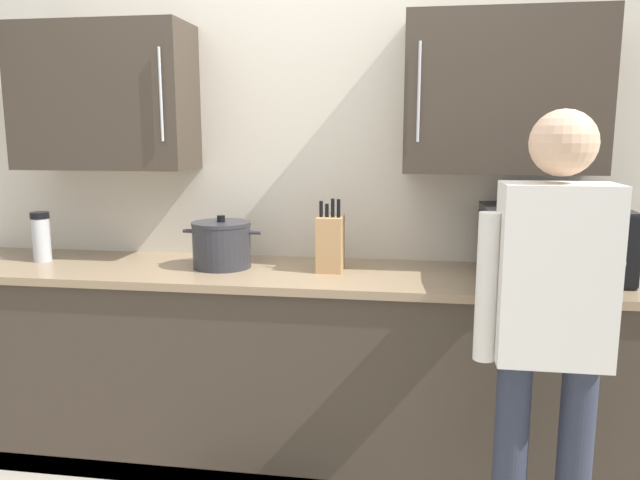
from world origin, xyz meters
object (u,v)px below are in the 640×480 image
(thermos_flask, at_px, (41,237))
(stock_pot, at_px, (222,245))
(microwave_oven, at_px, (545,243))
(person_figure, at_px, (551,319))
(knife_block, at_px, (330,243))

(thermos_flask, height_order, stock_pot, stock_pot)
(stock_pot, bearing_deg, microwave_oven, 0.62)
(microwave_oven, height_order, thermos_flask, microwave_oven)
(microwave_oven, height_order, stock_pot, microwave_oven)
(thermos_flask, height_order, person_figure, person_figure)
(microwave_oven, distance_m, stock_pot, 1.41)
(microwave_oven, bearing_deg, stock_pot, -179.38)
(person_figure, bearing_deg, microwave_oven, 80.55)
(knife_block, bearing_deg, stock_pot, -179.09)
(person_figure, bearing_deg, thermos_flask, 162.27)
(microwave_oven, distance_m, knife_block, 0.91)
(microwave_oven, xyz_separation_m, knife_block, (-0.91, -0.01, -0.03))
(stock_pot, height_order, person_figure, person_figure)
(microwave_oven, xyz_separation_m, person_figure, (-0.12, -0.72, -0.12))
(knife_block, height_order, stock_pot, knife_block)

